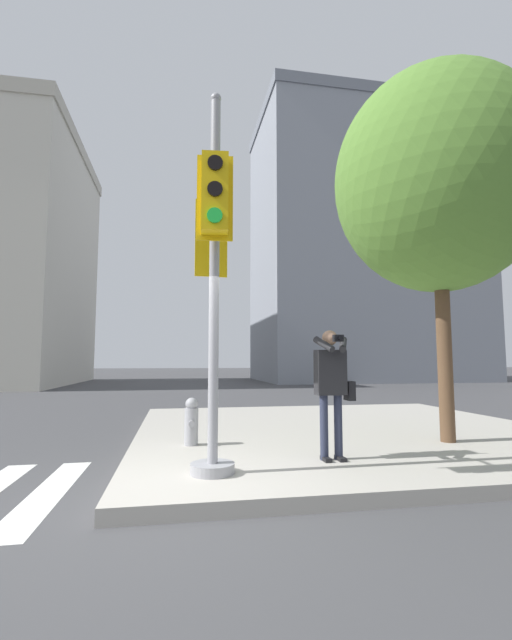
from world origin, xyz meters
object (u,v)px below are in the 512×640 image
object	(u,v)px
traffic_signal_pole	(213,262)
fire_hydrant	(191,422)
street_tree	(437,182)
person_photographer	(332,381)

from	to	relation	value
traffic_signal_pole	fire_hydrant	xyz separation A→B (m)	(-0.17, 1.75, -2.15)
street_tree	fire_hydrant	world-z (taller)	street_tree
person_photographer	fire_hydrant	size ratio (longest dim) A/B	2.36
traffic_signal_pole	person_photographer	size ratio (longest dim) A/B	2.72
traffic_signal_pole	fire_hydrant	size ratio (longest dim) A/B	6.42
person_photographer	fire_hydrant	world-z (taller)	person_photographer
traffic_signal_pole	street_tree	world-z (taller)	street_tree
person_photographer	street_tree	size ratio (longest dim) A/B	0.27
person_photographer	street_tree	distance (m)	4.15
traffic_signal_pole	street_tree	xyz separation A→B (m)	(3.95, 1.27, 1.87)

